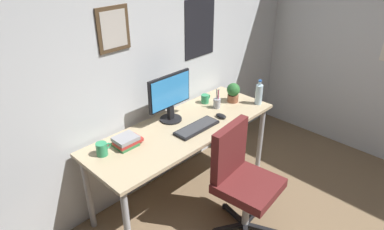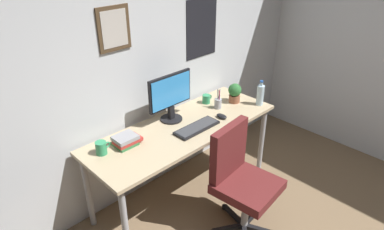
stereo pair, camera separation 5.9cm
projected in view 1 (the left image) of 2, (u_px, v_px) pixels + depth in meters
wall_back at (137, 60)px, 2.89m from camera, size 4.40×0.10×2.60m
desk at (184, 134)px, 3.03m from camera, size 1.82×0.66×0.76m
office_chair at (241, 175)px, 2.75m from camera, size 0.57×0.57×0.95m
monitor at (170, 96)px, 2.99m from camera, size 0.46×0.20×0.43m
keyboard at (197, 127)px, 2.95m from camera, size 0.43×0.15×0.03m
computer_mouse at (221, 116)px, 3.12m from camera, size 0.06×0.11×0.04m
water_bottle at (259, 94)px, 3.34m from camera, size 0.07×0.07×0.25m
coffee_mug_near at (205, 99)px, 3.39m from camera, size 0.12×0.08×0.09m
coffee_mug_far at (102, 149)px, 2.59m from camera, size 0.12×0.09×0.10m
potted_plant at (233, 92)px, 3.38m from camera, size 0.13×0.13×0.19m
pen_cup at (217, 103)px, 3.28m from camera, size 0.07×0.07×0.20m
book_stack_left at (126, 141)px, 2.71m from camera, size 0.21×0.17×0.08m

